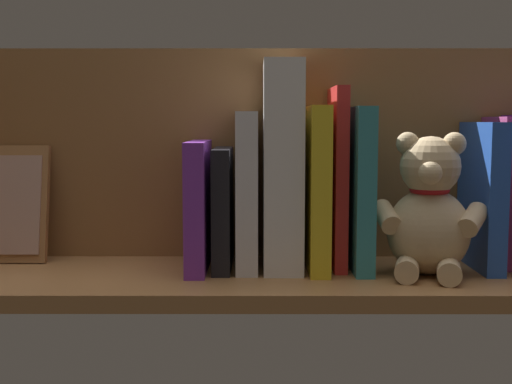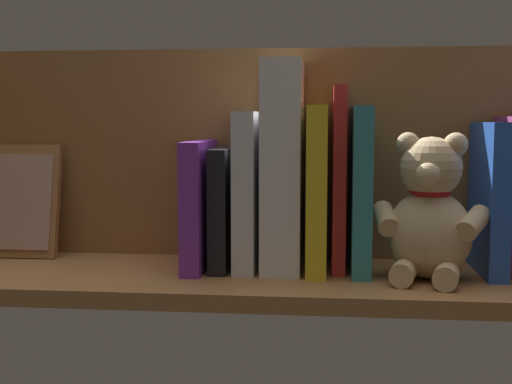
{
  "view_description": "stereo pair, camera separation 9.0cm",
  "coord_description": "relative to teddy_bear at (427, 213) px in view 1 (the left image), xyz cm",
  "views": [
    {
      "loc": [
        -0.21,
        89.66,
        20.46
      ],
      "look_at": [
        0.0,
        0.0,
        10.92
      ],
      "focal_mm": 46.8,
      "sensor_mm": 36.0,
      "label": 1
    },
    {
      "loc": [
        -9.2,
        89.19,
        20.46
      ],
      "look_at": [
        0.0,
        0.0,
        10.92
      ],
      "focal_mm": 46.8,
      "sensor_mm": 36.0,
      "label": 2
    }
  ],
  "objects": [
    {
      "name": "book_5",
      "position": [
        11.6,
        -5.5,
        4.19
      ],
      "size": [
        1.74,
        12.1,
        25.15
      ],
      "primitive_type": "cube",
      "color": "red",
      "rests_on": "ground_plane"
    },
    {
      "name": "book_7",
      "position": [
        24.2,
        -4.76,
        2.49
      ],
      "size": [
        2.94,
        13.59,
        21.74
      ],
      "primitive_type": "cube",
      "color": "silver",
      "rests_on": "ground_plane"
    },
    {
      "name": "teddy_bear",
      "position": [
        0.0,
        0.0,
        0.0
      ],
      "size": [
        15.01,
        13.94,
        19.04
      ],
      "rotation": [
        0.0,
        0.0,
        -0.24
      ],
      "color": "#D1B284",
      "rests_on": "ground_plane"
    },
    {
      "name": "shelf_back_panel",
      "position": [
        22.78,
        -12.7,
        7.18
      ],
      "size": [
        97.81,
        1.5,
        31.13
      ],
      "primitive_type": "cube",
      "color": "olive",
      "rests_on": "ground_plane"
    },
    {
      "name": "dictionary_thick_white",
      "position": [
        19.32,
        -4.59,
        5.89
      ],
      "size": [
        5.3,
        13.73,
        28.55
      ],
      "primitive_type": "cube",
      "color": "white",
      "rests_on": "ground_plane"
    },
    {
      "name": "book_3",
      "position": [
        -8.44,
        -4.54,
        1.79
      ],
      "size": [
        2.6,
        14.03,
        20.33
      ],
      "primitive_type": "cube",
      "color": "blue",
      "rests_on": "ground_plane"
    },
    {
      "name": "book_4",
      "position": [
        8.71,
        -4.31,
        2.82
      ],
      "size": [
        2.52,
        14.48,
        22.4
      ],
      "primitive_type": "cube",
      "color": "teal",
      "rests_on": "ground_plane"
    },
    {
      "name": "book_6",
      "position": [
        14.57,
        -4.14,
        2.88
      ],
      "size": [
        2.69,
        14.82,
        22.51
      ],
      "primitive_type": "cube",
      "color": "yellow",
      "rests_on": "ground_plane"
    },
    {
      "name": "book_2",
      "position": [
        -11.41,
        -6.42,
        2.16
      ],
      "size": [
        2.07,
        10.26,
        21.1
      ],
      "primitive_type": "cube",
      "rotation": [
        0.0,
        0.01,
        0.0
      ],
      "color": "#B23F72",
      "rests_on": "ground_plane"
    },
    {
      "name": "ground_plane",
      "position": [
        22.78,
        -1.93,
        -9.48
      ],
      "size": [
        97.81,
        26.05,
        2.2
      ],
      "primitive_type": "cube",
      "color": "#9E6B3D"
    },
    {
      "name": "book_8",
      "position": [
        27.64,
        -4.74,
        -0.01
      ],
      "size": [
        2.44,
        13.63,
        16.74
      ],
      "primitive_type": "cube",
      "color": "black",
      "rests_on": "ground_plane"
    },
    {
      "name": "book_9",
      "position": [
        30.96,
        -3.92,
        0.49
      ],
      "size": [
        2.69,
        15.27,
        17.73
      ],
      "primitive_type": "cube",
      "color": "purple",
      "rests_on": "ground_plane"
    },
    {
      "name": "picture_frame_leaning",
      "position": [
        58.79,
        -8.79,
        0.02
      ],
      "size": [
        10.65,
        4.87,
        17.05
      ],
      "color": "#9E6B3D",
      "rests_on": "ground_plane"
    }
  ]
}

